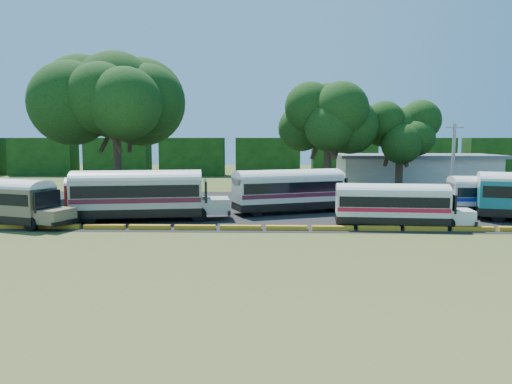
{
  "coord_description": "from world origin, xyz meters",
  "views": [
    {
      "loc": [
        0.46,
        -31.14,
        6.0
      ],
      "look_at": [
        -0.64,
        6.0,
        1.96
      ],
      "focal_mm": 35.0,
      "sensor_mm": 36.0,
      "label": 1
    }
  ],
  "objects_px": {
    "bus_beige": "(2,199)",
    "bus_cream_west": "(141,192)",
    "bus_white_red": "(394,203)",
    "bus_red": "(120,193)",
    "tree_west": "(116,96)"
  },
  "relations": [
    {
      "from": "bus_red",
      "to": "bus_cream_west",
      "type": "xyz_separation_m",
      "value": [
        2.33,
        -2.56,
        0.35
      ]
    },
    {
      "from": "bus_beige",
      "to": "bus_red",
      "type": "relative_size",
      "value": 1.06
    },
    {
      "from": "bus_red",
      "to": "bus_white_red",
      "type": "distance_m",
      "value": 20.52
    },
    {
      "from": "bus_red",
      "to": "bus_white_red",
      "type": "bearing_deg",
      "value": -31.26
    },
    {
      "from": "bus_cream_west",
      "to": "tree_west",
      "type": "bearing_deg",
      "value": 103.43
    },
    {
      "from": "bus_beige",
      "to": "bus_white_red",
      "type": "xyz_separation_m",
      "value": [
        26.77,
        0.03,
        -0.18
      ]
    },
    {
      "from": "bus_white_red",
      "to": "tree_west",
      "type": "bearing_deg",
      "value": 150.06
    },
    {
      "from": "bus_beige",
      "to": "bus_cream_west",
      "type": "distance_m",
      "value": 9.35
    },
    {
      "from": "bus_beige",
      "to": "bus_white_red",
      "type": "height_order",
      "value": "bus_beige"
    },
    {
      "from": "bus_red",
      "to": "bus_white_red",
      "type": "xyz_separation_m",
      "value": [
        19.99,
        -4.63,
        -0.07
      ]
    },
    {
      "from": "bus_white_red",
      "to": "bus_beige",
      "type": "bearing_deg",
      "value": -175.28
    },
    {
      "from": "bus_beige",
      "to": "tree_west",
      "type": "distance_m",
      "value": 18.65
    },
    {
      "from": "bus_beige",
      "to": "bus_cream_west",
      "type": "xyz_separation_m",
      "value": [
        9.1,
        2.1,
        0.24
      ]
    },
    {
      "from": "bus_red",
      "to": "bus_white_red",
      "type": "height_order",
      "value": "bus_red"
    },
    {
      "from": "bus_red",
      "to": "bus_cream_west",
      "type": "distance_m",
      "value": 3.48
    }
  ]
}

